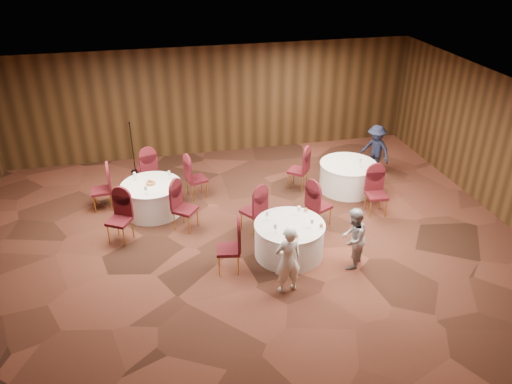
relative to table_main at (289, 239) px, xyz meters
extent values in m
plane|color=black|center=(-0.71, 0.67, -0.38)|extent=(12.00, 12.00, 0.00)
plane|color=silver|center=(-0.71, 0.67, 2.82)|extent=(12.00, 12.00, 0.00)
plane|color=black|center=(-0.71, 5.67, 1.22)|extent=(12.00, 0.00, 12.00)
plane|color=black|center=(-0.71, -4.33, 1.22)|extent=(12.00, 0.00, 12.00)
plane|color=black|center=(5.29, 0.67, 1.22)|extent=(0.00, 10.00, 10.00)
cylinder|color=white|center=(0.00, 0.00, -0.02)|extent=(1.44, 1.44, 0.72)
cylinder|color=white|center=(0.00, 0.00, 0.35)|extent=(1.47, 1.47, 0.03)
cylinder|color=white|center=(-2.71, 2.44, -0.02)|extent=(1.41, 1.41, 0.72)
cylinder|color=white|center=(-2.71, 2.44, 0.35)|extent=(1.44, 1.44, 0.03)
cylinder|color=white|center=(2.31, 2.47, -0.02)|extent=(1.44, 1.44, 0.72)
cylinder|color=white|center=(2.31, 2.47, 0.35)|extent=(1.47, 1.47, 0.03)
cylinder|color=silver|center=(-0.38, -0.25, 0.37)|extent=(0.06, 0.06, 0.01)
cylinder|color=silver|center=(-0.38, -0.25, 0.43)|extent=(0.01, 0.01, 0.11)
cone|color=silver|center=(-0.38, -0.25, 0.53)|extent=(0.08, 0.08, 0.10)
cylinder|color=silver|center=(-0.10, -0.44, 0.37)|extent=(0.06, 0.06, 0.01)
cylinder|color=silver|center=(-0.10, -0.44, 0.43)|extent=(0.01, 0.01, 0.11)
cone|color=silver|center=(-0.10, -0.44, 0.53)|extent=(0.08, 0.08, 0.10)
cylinder|color=silver|center=(-0.42, 0.25, 0.37)|extent=(0.06, 0.06, 0.01)
cylinder|color=silver|center=(-0.42, 0.25, 0.43)|extent=(0.01, 0.01, 0.11)
cone|color=silver|center=(-0.42, 0.25, 0.53)|extent=(0.08, 0.08, 0.10)
cylinder|color=silver|center=(0.29, 0.30, 0.37)|extent=(0.06, 0.06, 0.01)
cylinder|color=silver|center=(0.29, 0.30, 0.43)|extent=(0.01, 0.01, 0.11)
cone|color=silver|center=(0.29, 0.30, 0.53)|extent=(0.08, 0.08, 0.10)
cylinder|color=silver|center=(0.40, -0.23, 0.37)|extent=(0.06, 0.06, 0.01)
cylinder|color=silver|center=(0.40, -0.23, 0.43)|extent=(0.01, 0.01, 0.11)
cone|color=silver|center=(0.40, -0.23, 0.53)|extent=(0.08, 0.08, 0.10)
cylinder|color=white|center=(-0.01, -0.51, 0.37)|extent=(0.15, 0.15, 0.01)
sphere|color=#9E6B33|center=(-0.01, -0.51, 0.41)|extent=(0.08, 0.08, 0.08)
cylinder|color=white|center=(0.59, -0.25, 0.37)|extent=(0.15, 0.15, 0.01)
sphere|color=#9E6B33|center=(0.59, -0.25, 0.41)|extent=(0.08, 0.08, 0.08)
cylinder|color=white|center=(0.48, 0.41, 0.37)|extent=(0.15, 0.15, 0.01)
sphere|color=#9E6B33|center=(0.48, 0.41, 0.41)|extent=(0.08, 0.08, 0.08)
cylinder|color=silver|center=(-2.26, 2.61, 0.37)|extent=(0.06, 0.06, 0.01)
cylinder|color=silver|center=(-2.26, 2.61, 0.43)|extent=(0.01, 0.01, 0.11)
cone|color=silver|center=(-2.26, 2.61, 0.53)|extent=(0.08, 0.08, 0.10)
cylinder|color=silver|center=(-3.07, 2.73, 0.37)|extent=(0.06, 0.06, 0.01)
cylinder|color=silver|center=(-3.07, 2.73, 0.43)|extent=(0.01, 0.01, 0.11)
cone|color=silver|center=(-3.07, 2.73, 0.53)|extent=(0.08, 0.08, 0.10)
cylinder|color=silver|center=(-2.83, 1.97, 0.37)|extent=(0.06, 0.06, 0.01)
cylinder|color=silver|center=(-2.83, 1.97, 0.43)|extent=(0.01, 0.01, 0.11)
cone|color=silver|center=(-2.83, 1.97, 0.53)|extent=(0.08, 0.08, 0.10)
cylinder|color=#9A6B3D|center=(-2.71, 2.44, 0.39)|extent=(0.22, 0.22, 0.06)
sphere|color=#9E6B33|center=(-2.74, 2.46, 0.45)|extent=(0.07, 0.07, 0.07)
sphere|color=#9E6B33|center=(-2.67, 2.42, 0.45)|extent=(0.07, 0.07, 0.07)
cylinder|color=silver|center=(2.52, 2.25, 0.37)|extent=(0.06, 0.06, 0.01)
cylinder|color=silver|center=(2.52, 2.25, 0.43)|extent=(0.01, 0.01, 0.11)
cone|color=silver|center=(2.52, 2.25, 0.53)|extent=(0.08, 0.08, 0.10)
cylinder|color=black|center=(-3.11, 4.77, -0.37)|extent=(0.24, 0.24, 0.02)
cylinder|color=black|center=(-3.11, 4.77, 0.37)|extent=(0.02, 0.02, 1.45)
cylinder|color=black|center=(-3.11, 4.82, 1.06)|extent=(0.04, 0.12, 0.04)
imported|color=white|center=(-0.37, -1.13, 0.34)|extent=(0.56, 0.40, 1.42)
imported|color=#A1A0A5|center=(1.12, -0.67, 0.29)|extent=(0.79, 0.81, 1.32)
imported|color=black|center=(3.40, 3.21, 0.33)|extent=(0.89, 1.05, 1.41)
camera|label=1|loc=(-2.63, -8.31, 5.85)|focal=35.00mm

